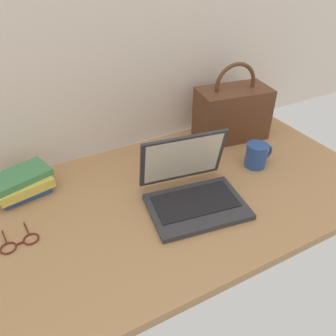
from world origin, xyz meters
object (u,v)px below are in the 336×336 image
at_px(coffee_mug, 257,155).
at_px(remote_control_far, 154,158).
at_px(handbag, 232,112).
at_px(eyeglasses, 19,242).
at_px(book_stack, 21,183).
at_px(laptop, 192,189).

relative_size(coffee_mug, remote_control_far, 0.74).
bearing_deg(coffee_mug, remote_control_far, 146.84).
height_order(remote_control_far, handbag, handbag).
height_order(eyeglasses, book_stack, book_stack).
bearing_deg(book_stack, eyeglasses, -101.70).
xyz_separation_m(coffee_mug, book_stack, (-0.82, 0.25, -0.01)).
xyz_separation_m(coffee_mug, eyeglasses, (-0.87, 0.01, -0.04)).
xyz_separation_m(eyeglasses, book_stack, (0.05, 0.24, 0.04)).
distance_m(laptop, eyeglasses, 0.55).
distance_m(remote_control_far, handbag, 0.40).
bearing_deg(handbag, eyeglasses, -166.31).
xyz_separation_m(laptop, coffee_mug, (0.33, 0.06, 0.00)).
xyz_separation_m(laptop, eyeglasses, (-0.54, 0.07, -0.04)).
bearing_deg(handbag, coffee_mug, -101.91).
distance_m(coffee_mug, handbag, 0.25).
bearing_deg(book_stack, laptop, -32.35).
height_order(coffee_mug, handbag, handbag).
height_order(laptop, handbag, handbag).
height_order(laptop, eyeglasses, laptop).
bearing_deg(handbag, laptop, -142.02).
height_order(laptop, remote_control_far, laptop).
height_order(laptop, book_stack, laptop).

